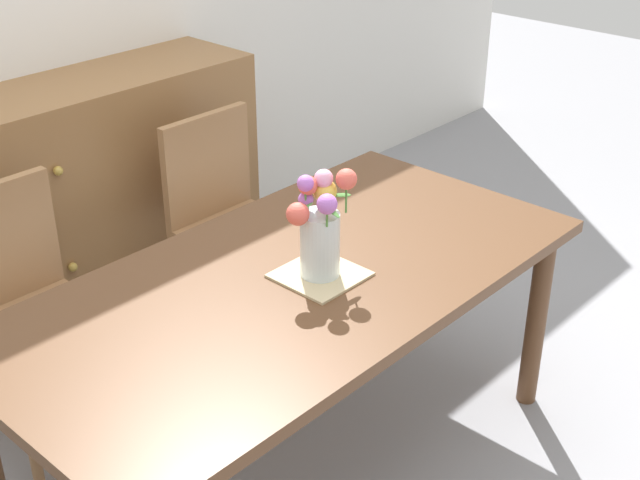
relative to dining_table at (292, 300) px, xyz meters
The scene contains 7 objects.
ground_plane 0.65m from the dining_table, ahead, with size 12.00×12.00×0.00m, color #939399.
dining_table is the anchor object (origin of this frame).
chair_left 0.93m from the dining_table, 119.37° to the left, with size 0.42×0.42×0.90m.
chair_right 0.93m from the dining_table, 60.63° to the left, with size 0.42×0.42×0.90m.
dresser 1.36m from the dining_table, 80.93° to the left, with size 1.40×0.47×1.00m.
placemat 0.12m from the dining_table, 46.99° to the right, with size 0.23×0.23×0.01m, color #CCB789.
flower_vase 0.26m from the dining_table, 45.39° to the right, with size 0.23×0.15×0.32m.
Camera 1 is at (-1.56, -1.55, 2.02)m, focal length 48.59 mm.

